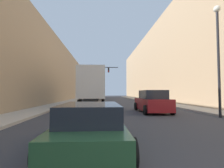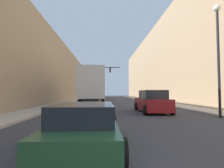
{
  "view_description": "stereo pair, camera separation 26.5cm",
  "coord_description": "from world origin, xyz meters",
  "px_view_note": "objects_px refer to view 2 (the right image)",
  "views": [
    {
      "loc": [
        -1.75,
        -0.13,
        1.59
      ],
      "look_at": [
        -0.79,
        15.34,
        2.37
      ],
      "focal_mm": 28.0,
      "sensor_mm": 36.0,
      "label": 1
    },
    {
      "loc": [
        -1.49,
        -0.15,
        1.59
      ],
      "look_at": [
        -0.79,
        15.34,
        2.37
      ],
      "focal_mm": 28.0,
      "sensor_mm": 36.0,
      "label": 2
    }
  ],
  "objects_px": {
    "sedan_car": "(85,125)",
    "street_lamp": "(218,45)",
    "suv_car": "(152,102)",
    "traffic_signal_gantry": "(92,76)",
    "semi_truck": "(95,87)"
  },
  "relations": [
    {
      "from": "sedan_car",
      "to": "street_lamp",
      "type": "distance_m",
      "value": 10.37
    },
    {
      "from": "suv_car",
      "to": "street_lamp",
      "type": "bearing_deg",
      "value": -44.04
    },
    {
      "from": "sedan_car",
      "to": "traffic_signal_gantry",
      "type": "bearing_deg",
      "value": 93.71
    },
    {
      "from": "traffic_signal_gantry",
      "to": "street_lamp",
      "type": "relative_size",
      "value": 1.01
    },
    {
      "from": "sedan_car",
      "to": "street_lamp",
      "type": "relative_size",
      "value": 0.64
    },
    {
      "from": "traffic_signal_gantry",
      "to": "street_lamp",
      "type": "xyz_separation_m",
      "value": [
        9.72,
        -22.43,
        -0.2
      ]
    },
    {
      "from": "suv_car",
      "to": "traffic_signal_gantry",
      "type": "xyz_separation_m",
      "value": [
        -6.29,
        19.11,
        4.01
      ]
    },
    {
      "from": "semi_truck",
      "to": "street_lamp",
      "type": "bearing_deg",
      "value": -50.71
    },
    {
      "from": "street_lamp",
      "to": "semi_truck",
      "type": "bearing_deg",
      "value": 129.29
    },
    {
      "from": "suv_car",
      "to": "semi_truck",
      "type": "bearing_deg",
      "value": 125.63
    },
    {
      "from": "street_lamp",
      "to": "sedan_car",
      "type": "bearing_deg",
      "value": -146.04
    },
    {
      "from": "suv_car",
      "to": "traffic_signal_gantry",
      "type": "distance_m",
      "value": 20.51
    },
    {
      "from": "semi_truck",
      "to": "sedan_car",
      "type": "relative_size",
      "value": 2.84
    },
    {
      "from": "semi_truck",
      "to": "street_lamp",
      "type": "relative_size",
      "value": 1.83
    },
    {
      "from": "traffic_signal_gantry",
      "to": "semi_truck",
      "type": "bearing_deg",
      "value": -84.2
    }
  ]
}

